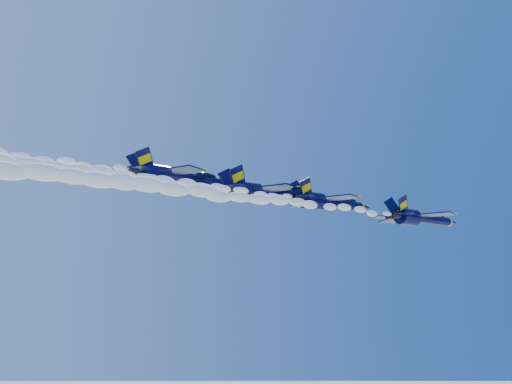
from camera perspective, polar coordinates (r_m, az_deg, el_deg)
jet_lead at (r=84.94m, az=16.16°, el=-2.51°), size 15.12×12.40×5.62m
smoke_trail_jet_lead at (r=61.89m, az=-3.09°, el=-0.37°), size 54.16×1.93×1.73m
jet_second at (r=85.06m, az=7.25°, el=-1.00°), size 16.13×13.23×6.00m
smoke_trail_jet_second at (r=66.53m, az=-14.42°, el=1.62°), size 54.16×2.06×1.85m
jet_third at (r=84.96m, az=1.08°, el=-0.14°), size 18.62×15.27×6.92m
smoke_trail_jet_third at (r=69.70m, az=-22.41°, el=2.68°), size 54.16×2.37×2.14m
jet_fourth at (r=82.94m, az=-7.80°, el=1.53°), size 17.97×14.74×6.68m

